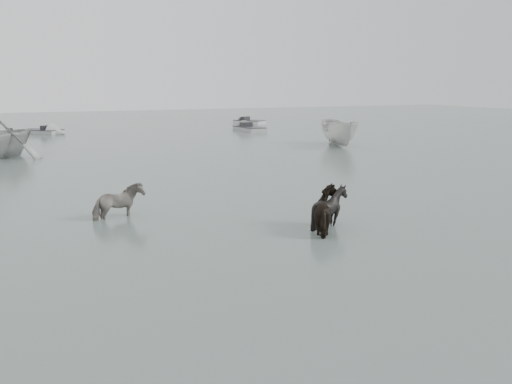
# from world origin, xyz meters

# --- Properties ---
(ground) EXTENTS (140.00, 140.00, 0.00)m
(ground) POSITION_xyz_m (0.00, 0.00, 0.00)
(ground) COLOR #4B5953
(ground) RESTS_ON ground
(pony_pinto) EXTENTS (1.75, 1.18, 1.36)m
(pony_pinto) POSITION_xyz_m (-3.37, 2.49, 0.68)
(pony_pinto) COLOR black
(pony_pinto) RESTS_ON ground
(pony_dark) EXTENTS (1.45, 1.67, 1.61)m
(pony_dark) POSITION_xyz_m (2.10, -1.31, 0.81)
(pony_dark) COLOR black
(pony_dark) RESTS_ON ground
(pony_black) EXTENTS (1.63, 1.55, 1.45)m
(pony_black) POSITION_xyz_m (2.29, -0.97, 0.72)
(pony_black) COLOR black
(pony_black) RESTS_ON ground
(boat_small) EXTENTS (3.19, 5.47, 1.99)m
(boat_small) POSITION_xyz_m (13.56, 16.10, 0.99)
(boat_small) COLOR beige
(boat_small) RESTS_ON ground
(skiff_port) EXTENTS (2.07, 5.27, 0.75)m
(skiff_port) POSITION_xyz_m (12.09, 28.80, 0.38)
(skiff_port) COLOR #9B9D9B
(skiff_port) RESTS_ON ground
(skiff_mid) EXTENTS (4.63, 4.56, 0.75)m
(skiff_mid) POSITION_xyz_m (-5.31, 33.33, 0.38)
(skiff_mid) COLOR #999B98
(skiff_mid) RESTS_ON ground
(skiff_star) EXTENTS (3.79, 4.65, 0.75)m
(skiff_star) POSITION_xyz_m (15.36, 36.64, 0.38)
(skiff_star) COLOR beige
(skiff_star) RESTS_ON ground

